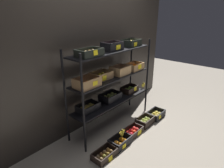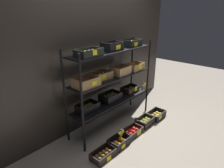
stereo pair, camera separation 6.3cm
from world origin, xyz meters
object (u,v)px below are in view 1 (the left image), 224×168
crate_ground_apple_red (133,132)px  crate_ground_pear (145,121)px  display_rack (112,77)px  crate_ground_orange (120,142)px  crate_ground_kiwi (105,155)px  banana_bunch_loose (122,133)px  crate_ground_apple_gold (156,115)px

crate_ground_apple_red → crate_ground_pear: (0.38, 0.00, 0.01)m
display_rack → crate_ground_apple_red: (-0.01, -0.46, -0.84)m
crate_ground_orange → crate_ground_kiwi: bearing=-179.2°
display_rack → crate_ground_orange: size_ratio=5.13×
crate_ground_kiwi → crate_ground_pear: crate_ground_pear is taller
crate_ground_orange → banana_bunch_loose: size_ratio=2.48×
display_rack → crate_ground_orange: (-0.35, -0.47, -0.84)m
crate_ground_pear → crate_ground_apple_gold: size_ratio=0.95×
crate_ground_kiwi → crate_ground_orange: (0.35, 0.01, 0.01)m
crate_ground_kiwi → banana_bunch_loose: bearing=1.1°
crate_ground_kiwi → crate_ground_pear: size_ratio=1.09×
crate_ground_kiwi → banana_bunch_loose: size_ratio=2.62×
crate_ground_pear → crate_ground_apple_gold: crate_ground_pear is taller
crate_ground_kiwi → crate_ground_apple_gold: bearing=-0.1°
display_rack → crate_ground_kiwi: display_rack is taller
display_rack → crate_ground_pear: size_ratio=5.30×
crate_ground_pear → banana_bunch_loose: 0.70m
crate_ground_kiwi → crate_ground_orange: size_ratio=1.05×
crate_ground_orange → display_rack: bearing=53.5°
crate_ground_orange → crate_ground_apple_red: 0.34m
crate_ground_apple_red → crate_ground_pear: size_ratio=1.09×
crate_ground_kiwi → crate_ground_apple_red: same height
crate_ground_kiwi → crate_ground_apple_red: bearing=1.7°
crate_ground_apple_red → crate_ground_orange: bearing=-177.4°
crate_ground_orange → banana_bunch_loose: 0.14m
crate_ground_kiwi → crate_ground_orange: bearing=0.8°
crate_ground_orange → crate_ground_pear: (0.72, 0.02, 0.01)m
display_rack → crate_ground_orange: 1.02m
crate_ground_pear → banana_bunch_loose: size_ratio=2.40×
crate_ground_pear → banana_bunch_loose: bearing=-178.6°
display_rack → crate_ground_pear: bearing=-50.2°
display_rack → crate_ground_kiwi: 1.19m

